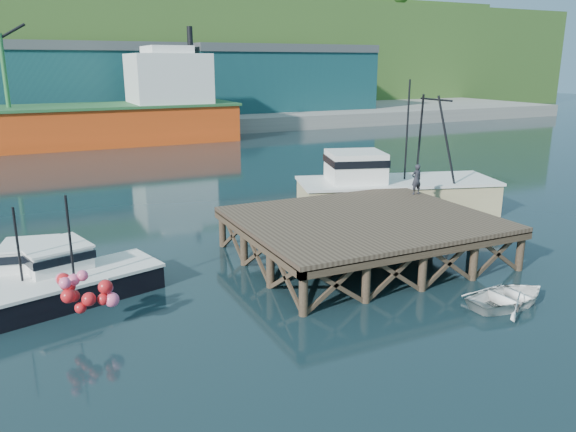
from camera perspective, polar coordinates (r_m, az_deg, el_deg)
ground at (r=26.05m, az=-2.78°, el=-5.97°), size 300.00×300.00×0.00m
wharf at (r=27.76m, az=7.83°, el=-0.52°), size 12.00×10.00×2.62m
far_quay at (r=93.26m, az=-20.01°, el=9.21°), size 160.00×40.00×2.00m
warehouse_mid at (r=87.96m, az=-19.98°, el=12.51°), size 28.00×16.00×9.00m
warehouse_right at (r=95.90m, az=-1.41°, el=13.55°), size 30.00×16.00×9.00m
cargo_ship at (r=70.68m, az=-25.11°, el=8.92°), size 55.50×10.00×13.75m
hillside at (r=122.78m, az=-22.02°, el=14.98°), size 220.00×50.00×22.00m
boat_navy at (r=25.72m, az=-24.89°, el=-5.77°), size 6.93×4.30×4.11m
boat_black at (r=24.97m, az=-21.68°, el=-5.99°), size 7.85×6.50×4.57m
trawler at (r=36.77m, az=10.65°, el=2.95°), size 13.39×7.96×8.46m
dinghy at (r=24.39m, az=21.53°, el=-7.62°), size 3.87×2.85×0.78m
dockworker at (r=32.98m, az=12.91°, el=3.65°), size 0.65×0.44×1.75m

